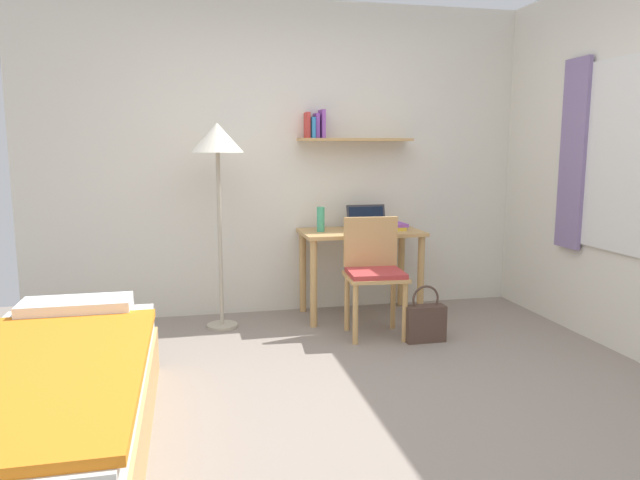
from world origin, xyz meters
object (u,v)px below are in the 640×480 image
laptop (368,223)px  book_stack (395,226)px  desk_chair (374,269)px  desk (361,247)px  standing_lamp (217,149)px  handbag (425,322)px  water_bottle (321,219)px  bed (48,408)px

laptop → book_stack: (0.23, -0.06, -0.03)m
desk_chair → desk: bearing=85.1°
standing_lamp → handbag: bearing=-25.1°
desk_chair → water_bottle: bearing=119.9°
desk_chair → standing_lamp: 1.49m
desk → water_bottle: 0.42m
bed → desk: desk is taller
desk_chair → standing_lamp: size_ratio=0.56×
handbag → desk_chair: bearing=141.3°
standing_lamp → handbag: standing_lamp is taller
bed → book_stack: size_ratio=9.05×
book_stack → handbag: bearing=-92.4°
bed → book_stack: (2.34, 1.91, 0.51)m
desk → desk_chair: size_ratio=1.12×
desk → handbag: size_ratio=2.36×
bed → desk_chair: (1.99, 1.40, 0.26)m
water_bottle → book_stack: bearing=-0.7°
bed → handbag: size_ratio=4.87×
bed → laptop: (2.11, 1.96, 0.54)m
desk → desk_chair: desk_chair is taller
water_bottle → book_stack: (0.64, -0.01, -0.08)m
bed → handbag: (2.31, 1.15, -0.09)m
water_bottle → book_stack: 0.64m
bed → water_bottle: size_ratio=10.04×
desk_chair → handbag: desk_chair is taller
desk → handbag: 0.91m
laptop → water_bottle: (-0.41, -0.05, 0.05)m
standing_lamp → water_bottle: bearing=6.7°
desk → bed: bearing=-137.0°
desk_chair → water_bottle: size_ratio=4.34×
bed → desk: bearing=43.0°
standing_lamp → laptop: size_ratio=4.66×
book_stack → desk: bearing=-178.8°
standing_lamp → handbag: (1.43, -0.67, -1.25)m
laptop → desk: bearing=-140.8°
laptop → handbag: size_ratio=0.81×
desk → laptop: laptop is taller
desk_chair → book_stack: bearing=55.6°
desk_chair → handbag: (0.31, -0.25, -0.36)m
standing_lamp → laptop: (1.23, 0.14, -0.62)m
bed → handbag: bed is taller
desk → laptop: (0.08, 0.06, 0.19)m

